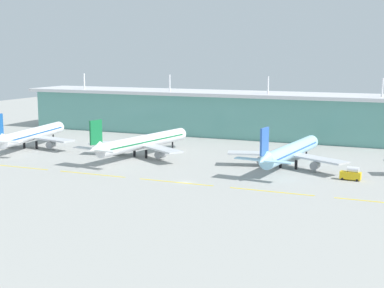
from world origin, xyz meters
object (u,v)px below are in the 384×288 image
Objects in this scene: airliner_far_middle at (290,152)px; fuel_truck at (351,174)px; airliner_near_middle at (142,142)px; airliner_nearest at (31,135)px.

airliner_far_middle is 8.51× the size of fuel_truck.
airliner_far_middle is (63.87, 1.66, -0.00)m from airliner_near_middle.
airliner_near_middle is 1.06× the size of airliner_far_middle.
airliner_far_middle is (122.93, 1.48, -0.00)m from airliner_nearest.
airliner_near_middle is (59.06, -0.18, 0.00)m from airliner_nearest.
airliner_nearest is 0.94× the size of airliner_near_middle.
airliner_near_middle is at bearing -178.51° from airliner_far_middle.
airliner_far_middle is at bearing 0.69° from airliner_nearest.
fuel_truck is (147.86, -11.60, -4.18)m from airliner_nearest.
airliner_near_middle is at bearing -0.17° from airliner_nearest.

